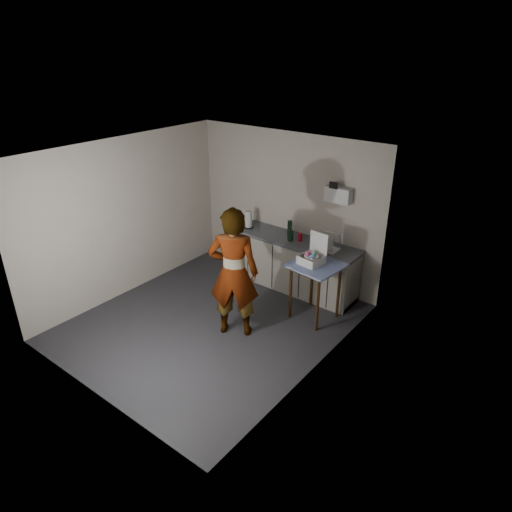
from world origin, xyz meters
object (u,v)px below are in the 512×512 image
Objects in this scene: kitchen_counter at (295,266)px; side_table at (316,271)px; paper_towel at (249,220)px; dish_rack at (326,246)px; soda_can at (300,237)px; dark_bottle at (290,228)px; standing_man at (234,273)px; bakery_box at (312,257)px; soap_bottle at (290,233)px.

side_table is (0.75, -0.60, 0.37)m from kitchen_counter.
paper_towel reaches higher than dish_rack.
dark_bottle is (-0.26, 0.08, 0.06)m from soda_can.
kitchen_counter is 16.39× the size of soda_can.
standing_man is 4.32× the size of bakery_box.
soap_bottle is 0.91m from paper_towel.
dish_rack is at bearing 105.04° from bakery_box.
standing_man reaches higher than side_table.
paper_towel reaches higher than side_table.
soda_can is at bearing 141.87° from bakery_box.
paper_towel is at bearing -88.38° from standing_man.
soda_can is at bearing 145.40° from side_table.
paper_towel is 0.68× the size of bakery_box.
paper_towel is (-0.96, -0.06, 0.63)m from kitchen_counter.
side_table is at bearing -17.59° from paper_towel.
bakery_box reaches higher than paper_towel.
paper_towel is at bearing -176.59° from kitchen_counter.
kitchen_counter is at bearing 145.22° from bakery_box.
kitchen_counter is 1.03m from side_table.
paper_towel reaches higher than dark_bottle.
bakery_box is at bearing -34.90° from soap_bottle.
kitchen_counter is at bearing -119.37° from standing_man.
kitchen_counter is 0.62m from soap_bottle.
dish_rack is (0.59, -0.05, 0.54)m from kitchen_counter.
soda_can is (-0.67, 0.59, 0.18)m from side_table.
kitchen_counter is 1.16× the size of standing_man.
dark_bottle reaches higher than soap_bottle.
standing_man is 1.64m from soda_can.
paper_towel is (-1.71, 0.54, 0.26)m from side_table.
dish_rack is at bearing -4.37° from kitchen_counter.
dark_bottle is (-0.21, 1.72, 0.07)m from standing_man.
dark_bottle is at bearing 148.72° from bakery_box.
bakery_box is at bearing -18.47° from paper_towel.
paper_towel is 1.56m from dish_rack.
kitchen_counter is 1.73m from standing_man.
side_table is 3.51× the size of soap_bottle.
paper_towel is (-0.99, 1.58, 0.09)m from standing_man.
standing_man is at bearing -91.82° from soda_can.
standing_man reaches higher than dark_bottle.
kitchen_counter is at bearing 175.63° from dish_rack.
bakery_box is (0.08, -0.56, 0.04)m from dish_rack.
side_table is 0.23m from bakery_box.
dish_rack is (0.78, -0.12, -0.07)m from dark_bottle.
dish_rack is at bearing 4.72° from soap_bottle.
dark_bottle reaches higher than soda_can.
soda_can reaches higher than kitchen_counter.
soap_bottle reaches higher than side_table.
kitchen_counter is 0.81m from dish_rack.
soda_can is at bearing 2.76° from paper_towel.
standing_man is at bearing -114.61° from bakery_box.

